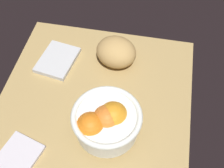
% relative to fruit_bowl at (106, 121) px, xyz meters
% --- Properties ---
extents(ground_plane, '(0.67, 0.58, 0.03)m').
position_rel_fruit_bowl_xyz_m(ground_plane, '(0.07, 0.06, -0.08)').
color(ground_plane, tan).
extents(fruit_bowl, '(0.19, 0.19, 0.12)m').
position_rel_fruit_bowl_xyz_m(fruit_bowl, '(0.00, 0.00, 0.00)').
color(fruit_bowl, white).
rests_on(fruit_bowl, ground).
extents(bread_loaf, '(0.16, 0.16, 0.09)m').
position_rel_fruit_bowl_xyz_m(bread_loaf, '(0.27, 0.02, -0.02)').
color(bread_loaf, tan).
rests_on(bread_loaf, ground).
extents(napkin_folded, '(0.16, 0.13, 0.02)m').
position_rel_fruit_bowl_xyz_m(napkin_folded, '(0.23, 0.21, -0.06)').
color(napkin_folded, silver).
rests_on(napkin_folded, ground).
extents(napkin_spare, '(0.18, 0.14, 0.01)m').
position_rel_fruit_bowl_xyz_m(napkin_spare, '(-0.14, 0.22, -0.06)').
color(napkin_spare, silver).
rests_on(napkin_spare, ground).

